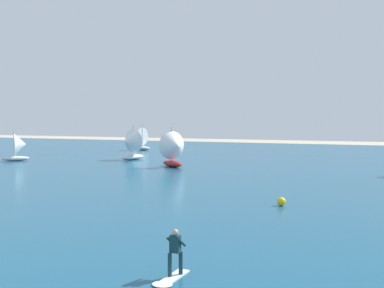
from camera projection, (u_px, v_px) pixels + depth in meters
name	position (u px, v px, depth m)	size (l,w,h in m)	color
ocean	(296.00, 172.00, 46.96)	(160.00, 90.00, 0.10)	navy
kitesurfer	(173.00, 261.00, 16.14)	(0.76, 1.99, 1.67)	white
sailboat_near_shore	(175.00, 149.00, 50.26)	(3.85, 3.70, 4.29)	maroon
sailboat_leading	(130.00, 144.00, 58.20)	(3.36, 3.79, 4.26)	silver
sailboat_heeled_over	(19.00, 147.00, 57.29)	(3.29, 3.26, 3.71)	silver
sailboat_center_horizon	(139.00, 138.00, 74.98)	(3.55, 3.11, 4.00)	white
marker_buoy	(281.00, 201.00, 29.05)	(0.53, 0.53, 0.53)	yellow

